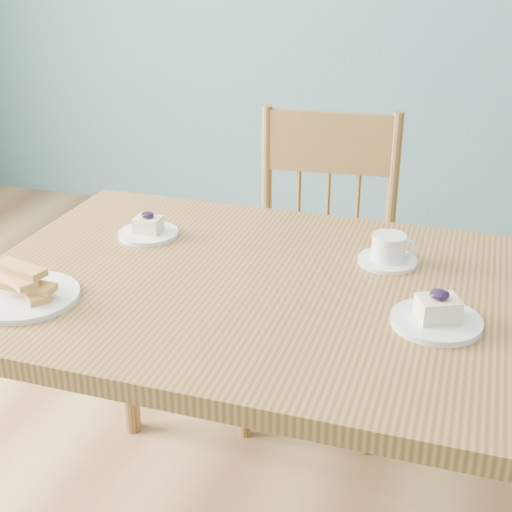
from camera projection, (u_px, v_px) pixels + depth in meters
room at (243, 24)px, 1.14m from camera, size 5.01×5.01×2.71m
dining_table at (319, 323)px, 1.52m from camera, size 1.50×0.87×0.80m
dining_chair at (320, 270)px, 2.26m from camera, size 0.48×0.47×0.98m
cheesecake_plate_near at (437, 316)px, 1.36m from camera, size 0.17×0.17×0.07m
cheesecake_plate_far at (148, 230)px, 1.75m from camera, size 0.15×0.15×0.06m
coffee_cup at (389, 251)px, 1.60m from camera, size 0.13×0.13×0.07m
biscotti_plate at (25, 290)px, 1.45m from camera, size 0.22×0.22×0.07m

